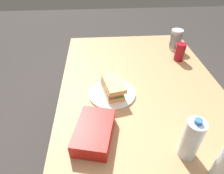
{
  "coord_description": "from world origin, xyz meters",
  "views": [
    {
      "loc": [
        0.75,
        -0.23,
        1.44
      ],
      "look_at": [
        -0.07,
        -0.17,
        0.78
      ],
      "focal_mm": 31.57,
      "sensor_mm": 36.0,
      "label": 1
    }
  ],
  "objects_px": {
    "paper_plate": "(112,93)",
    "chip_bag": "(94,132)",
    "soda_can_red": "(180,52)",
    "sandwich": "(113,87)",
    "dining_table": "(144,113)",
    "plastic_cup_stack": "(176,40)",
    "water_bottle_tall": "(191,139)"
  },
  "relations": [
    {
      "from": "paper_plate",
      "to": "chip_bag",
      "type": "distance_m",
      "value": 0.3
    },
    {
      "from": "soda_can_red",
      "to": "chip_bag",
      "type": "height_order",
      "value": "soda_can_red"
    },
    {
      "from": "sandwich",
      "to": "soda_can_red",
      "type": "relative_size",
      "value": 1.61
    },
    {
      "from": "sandwich",
      "to": "chip_bag",
      "type": "relative_size",
      "value": 0.85
    },
    {
      "from": "paper_plate",
      "to": "dining_table",
      "type": "bearing_deg",
      "value": 67.01
    },
    {
      "from": "dining_table",
      "to": "plastic_cup_stack",
      "type": "height_order",
      "value": "plastic_cup_stack"
    },
    {
      "from": "paper_plate",
      "to": "sandwich",
      "type": "bearing_deg",
      "value": 39.05
    },
    {
      "from": "paper_plate",
      "to": "plastic_cup_stack",
      "type": "xyz_separation_m",
      "value": [
        -0.5,
        0.51,
        0.07
      ]
    },
    {
      "from": "paper_plate",
      "to": "plastic_cup_stack",
      "type": "height_order",
      "value": "plastic_cup_stack"
    },
    {
      "from": "paper_plate",
      "to": "plastic_cup_stack",
      "type": "distance_m",
      "value": 0.72
    },
    {
      "from": "chip_bag",
      "to": "soda_can_red",
      "type": "bearing_deg",
      "value": 149.47
    },
    {
      "from": "paper_plate",
      "to": "soda_can_red",
      "type": "height_order",
      "value": "soda_can_red"
    },
    {
      "from": "paper_plate",
      "to": "chip_bag",
      "type": "bearing_deg",
      "value": -19.04
    },
    {
      "from": "dining_table",
      "to": "soda_can_red",
      "type": "height_order",
      "value": "soda_can_red"
    },
    {
      "from": "soda_can_red",
      "to": "plastic_cup_stack",
      "type": "bearing_deg",
      "value": 171.84
    },
    {
      "from": "soda_can_red",
      "to": "plastic_cup_stack",
      "type": "height_order",
      "value": "plastic_cup_stack"
    },
    {
      "from": "soda_can_red",
      "to": "water_bottle_tall",
      "type": "relative_size",
      "value": 0.61
    },
    {
      "from": "dining_table",
      "to": "chip_bag",
      "type": "height_order",
      "value": "chip_bag"
    },
    {
      "from": "dining_table",
      "to": "sandwich",
      "type": "height_order",
      "value": "sandwich"
    },
    {
      "from": "water_bottle_tall",
      "to": "plastic_cup_stack",
      "type": "distance_m",
      "value": 0.92
    },
    {
      "from": "paper_plate",
      "to": "sandwich",
      "type": "height_order",
      "value": "sandwich"
    },
    {
      "from": "plastic_cup_stack",
      "to": "sandwich",
      "type": "bearing_deg",
      "value": -45.47
    },
    {
      "from": "paper_plate",
      "to": "chip_bag",
      "type": "height_order",
      "value": "chip_bag"
    },
    {
      "from": "water_bottle_tall",
      "to": "plastic_cup_stack",
      "type": "relative_size",
      "value": 1.35
    },
    {
      "from": "soda_can_red",
      "to": "paper_plate",
      "type": "bearing_deg",
      "value": -55.66
    },
    {
      "from": "dining_table",
      "to": "chip_bag",
      "type": "distance_m",
      "value": 0.36
    },
    {
      "from": "paper_plate",
      "to": "chip_bag",
      "type": "relative_size",
      "value": 1.13
    },
    {
      "from": "water_bottle_tall",
      "to": "chip_bag",
      "type": "bearing_deg",
      "value": -106.59
    },
    {
      "from": "soda_can_red",
      "to": "chip_bag",
      "type": "bearing_deg",
      "value": -43.56
    },
    {
      "from": "sandwich",
      "to": "water_bottle_tall",
      "type": "relative_size",
      "value": 0.97
    },
    {
      "from": "soda_can_red",
      "to": "water_bottle_tall",
      "type": "height_order",
      "value": "water_bottle_tall"
    },
    {
      "from": "paper_plate",
      "to": "plastic_cup_stack",
      "type": "bearing_deg",
      "value": 134.2
    }
  ]
}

